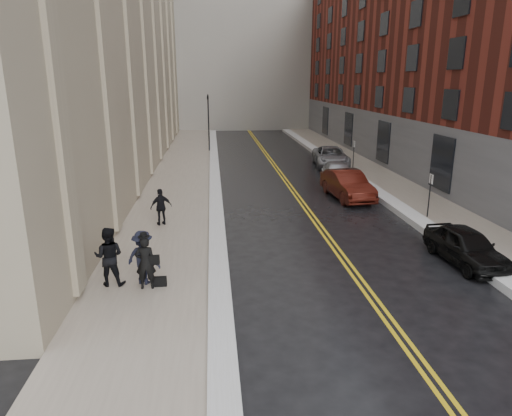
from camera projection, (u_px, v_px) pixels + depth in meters
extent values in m
plane|color=black|center=(294.00, 306.00, 13.58)|extent=(160.00, 160.00, 0.00)
cube|color=gray|center=(178.00, 186.00, 28.47)|extent=(4.00, 64.00, 0.15)
cube|color=gray|center=(387.00, 182.00, 29.70)|extent=(3.00, 64.00, 0.15)
cube|color=gold|center=(287.00, 185.00, 29.12)|extent=(0.12, 64.00, 0.01)
cube|color=gold|center=(291.00, 185.00, 29.14)|extent=(0.12, 64.00, 0.01)
cube|color=white|center=(215.00, 185.00, 28.66)|extent=(0.70, 60.80, 0.26)
cube|color=white|center=(360.00, 181.00, 29.51)|extent=(0.85, 60.80, 0.30)
cube|color=maroon|center=(470.00, 45.00, 34.75)|extent=(14.00, 50.00, 18.00)
cylinder|color=black|center=(209.00, 124.00, 41.36)|extent=(0.12, 0.12, 5.20)
imported|color=black|center=(208.00, 101.00, 40.81)|extent=(0.18, 0.15, 0.90)
cylinder|color=black|center=(429.00, 197.00, 21.66)|extent=(0.06, 0.06, 2.20)
cube|color=white|center=(431.00, 179.00, 21.42)|extent=(0.02, 0.35, 0.45)
cylinder|color=black|center=(353.00, 156.00, 33.15)|extent=(0.06, 0.06, 2.20)
cube|color=white|center=(354.00, 144.00, 32.91)|extent=(0.02, 0.35, 0.45)
imported|color=black|center=(466.00, 246.00, 16.59)|extent=(1.81, 4.00, 1.33)
imported|color=#40120B|center=(347.00, 185.00, 25.67)|extent=(2.12, 4.90, 1.57)
imported|color=#A4A6AC|center=(338.00, 173.00, 29.38)|extent=(2.39, 4.74, 1.32)
imported|color=#A0A2A8|center=(331.00, 157.00, 35.26)|extent=(3.00, 5.53, 1.47)
imported|color=black|center=(145.00, 263.00, 14.20)|extent=(0.64, 0.44, 1.72)
imported|color=black|center=(109.00, 256.00, 14.45)|extent=(0.99, 0.80, 1.92)
imported|color=black|center=(143.00, 257.00, 14.56)|extent=(1.31, 1.06, 1.78)
imported|color=black|center=(161.00, 207.00, 20.50)|extent=(1.06, 0.75, 1.67)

